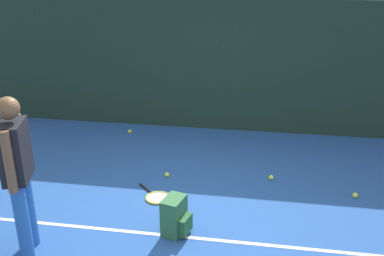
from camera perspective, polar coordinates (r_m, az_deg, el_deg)
The scene contains 10 objects.
ground_plane at distance 5.23m, azimuth -0.72°, elevation -11.86°, with size 12.00×12.00×0.00m, color #234C93.
back_fence at distance 7.55m, azimuth 3.20°, elevation 8.18°, with size 10.00×0.10×2.29m, color #192D23.
court_line at distance 4.92m, azimuth -1.50°, elevation -14.22°, with size 9.00×0.05×0.00m, color white.
tennis_player at distance 4.55m, azimuth -22.15°, elevation -5.00°, with size 0.32×0.51×1.70m.
tennis_racket at distance 5.64m, azimuth -4.74°, elevation -9.10°, with size 0.56×0.55×0.03m.
backpack at distance 4.87m, azimuth -2.23°, elevation -11.69°, with size 0.34×0.34×0.44m.
tennis_ball_near_player at distance 7.70m, azimuth -8.26°, elevation -0.44°, with size 0.07×0.07×0.07m, color #CCE033.
tennis_ball_by_fence at distance 6.13m, azimuth -3.33°, elevation -6.22°, with size 0.07×0.07×0.07m, color #CCE033.
tennis_ball_mid_court at distance 6.00m, azimuth 20.86°, elevation -8.34°, with size 0.07×0.07×0.07m, color #CCE033.
tennis_ball_far_left at distance 6.14m, azimuth 10.47°, elevation -6.48°, with size 0.07×0.07×0.07m, color #CCE033.
Camera 1 is at (0.77, -4.31, 2.87)m, focal length 40.14 mm.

